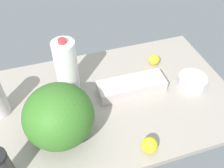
# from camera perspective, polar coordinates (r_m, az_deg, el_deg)

# --- Properties ---
(countertop) EXTENTS (1.20, 0.76, 0.03)m
(countertop) POSITION_cam_1_polar(r_m,az_deg,el_deg) (1.24, 0.00, -3.77)
(countertop) COLOR #A0988B
(countertop) RESTS_ON ground
(egg_carton) EXTENTS (0.34, 0.12, 0.06)m
(egg_carton) POSITION_cam_1_polar(r_m,az_deg,el_deg) (1.24, 4.47, -0.54)
(egg_carton) COLOR beige
(egg_carton) RESTS_ON countertop
(mixing_bowl) EXTENTS (0.15, 0.15, 0.05)m
(mixing_bowl) POSITION_cam_1_polar(r_m,az_deg,el_deg) (1.34, 17.84, 0.65)
(mixing_bowl) COLOR silver
(mixing_bowl) RESTS_ON countertop
(watermelon) EXTENTS (0.28, 0.28, 0.26)m
(watermelon) POSITION_cam_1_polar(r_m,az_deg,el_deg) (1.02, -12.06, -7.14)
(watermelon) COLOR #387426
(watermelon) RESTS_ON countertop
(milk_jug) EXTENTS (0.11, 0.11, 0.30)m
(milk_jug) POSITION_cam_1_polar(r_m,az_deg,el_deg) (1.20, -10.36, 3.86)
(milk_jug) COLOR white
(milk_jug) RESTS_ON countertop
(shaker_bottle) EXTENTS (0.08, 0.08, 0.16)m
(shaker_bottle) POSITION_cam_1_polar(r_m,az_deg,el_deg) (1.01, -23.86, -17.09)
(shaker_bottle) COLOR #3C3839
(shaker_bottle) RESTS_ON countertop
(lemon_loose) EXTENTS (0.06, 0.06, 0.06)m
(lemon_loose) POSITION_cam_1_polar(r_m,az_deg,el_deg) (1.42, 9.63, 5.52)
(lemon_loose) COLOR yellow
(lemon_loose) RESTS_ON countertop
(lemon_near_front) EXTENTS (0.07, 0.07, 0.07)m
(lemon_near_front) POSITION_cam_1_polar(r_m,az_deg,el_deg) (1.04, 8.60, -13.62)
(lemon_near_front) COLOR yellow
(lemon_near_front) RESTS_ON countertop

